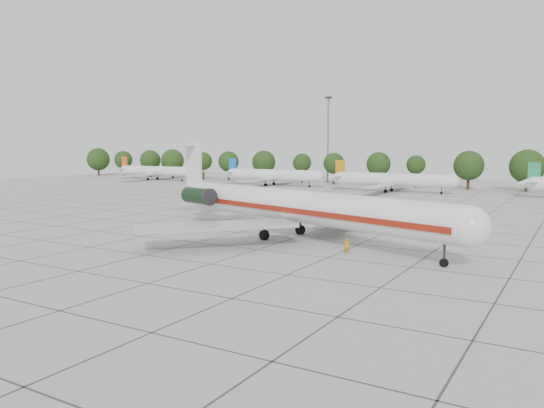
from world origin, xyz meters
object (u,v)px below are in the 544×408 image
object	(u,v)px
bg_airliner_b	(272,175)
ground_crew	(347,246)
main_airliner	(287,205)
bg_airliner_a	(154,171)
floodlight_mast	(328,135)
bg_airliner_c	(392,180)

from	to	relation	value
bg_airliner_b	ground_crew	bearing A→B (deg)	-54.89
bg_airliner_b	main_airliner	bearing A→B (deg)	-58.24
ground_crew	bg_airliner_b	distance (m)	93.98
bg_airliner_a	bg_airliner_b	size ratio (longest dim) A/B	1.00
bg_airliner_a	floodlight_mast	world-z (taller)	floodlight_mast
main_airliner	bg_airliner_b	distance (m)	84.26
bg_airliner_a	bg_airliner_b	distance (m)	45.28
main_airliner	bg_airliner_a	size ratio (longest dim) A/B	1.64
floodlight_mast	bg_airliner_a	bearing A→B (deg)	-160.59
ground_crew	bg_airliner_a	bearing A→B (deg)	-59.43
bg_airliner_b	bg_airliner_c	world-z (taller)	same
ground_crew	bg_airliner_c	world-z (taller)	bg_airliner_c
ground_crew	floodlight_mast	bearing A→B (deg)	-85.27
bg_airliner_c	ground_crew	bearing A→B (deg)	-75.38
ground_crew	bg_airliner_b	size ratio (longest dim) A/B	0.06
bg_airliner_c	floodlight_mast	size ratio (longest dim) A/B	1.11
main_airliner	bg_airliner_c	size ratio (longest dim) A/B	1.64
bg_airliner_a	bg_airliner_c	bearing A→B (deg)	-4.28
ground_crew	bg_airliner_b	xyz separation A→B (m)	(-54.04, 76.86, 2.13)
bg_airliner_a	floodlight_mast	bearing A→B (deg)	19.41
bg_airliner_b	floodlight_mast	xyz separation A→B (m)	(7.21, 20.52, 11.37)
bg_airliner_b	bg_airliner_c	xyz separation A→B (m)	(35.04, -3.98, 0.00)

